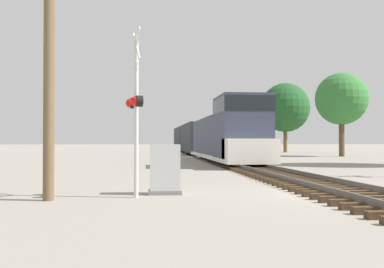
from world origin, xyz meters
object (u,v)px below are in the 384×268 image
object	(u,v)px
relay_cabinet	(165,170)
tree_mid_background	(341,99)
crossing_signal_near	(135,105)
tree_deep_background	(285,108)
utility_pole	(49,27)
freight_train	(201,138)

from	to	relation	value
relay_cabinet	tree_mid_background	xyz separation A→B (m)	(18.88, 30.09, 5.04)
crossing_signal_near	tree_deep_background	xyz separation A→B (m)	(19.25, 47.67, 3.60)
relay_cabinet	utility_pole	distance (m)	4.99
relay_cabinet	tree_mid_background	bearing A→B (deg)	57.90
relay_cabinet	tree_deep_background	distance (m)	50.73
crossing_signal_near	tree_mid_background	world-z (taller)	tree_mid_background
freight_train	tree_mid_background	bearing A→B (deg)	-11.85
utility_pole	freight_train	bearing A→B (deg)	76.59
freight_train	utility_pole	bearing A→B (deg)	-103.41
relay_cabinet	tree_deep_background	xyz separation A→B (m)	(18.42, 46.95, 5.42)
crossing_signal_near	relay_cabinet	distance (m)	2.12
crossing_signal_near	utility_pole	bearing A→B (deg)	-93.62
freight_train	tree_mid_background	world-z (taller)	tree_mid_background
tree_mid_background	tree_deep_background	size ratio (longest dim) A/B	0.88
crossing_signal_near	tree_deep_background	distance (m)	51.54
crossing_signal_near	freight_train	bearing A→B (deg)	157.15
crossing_signal_near	utility_pole	size ratio (longest dim) A/B	0.52
utility_pole	tree_mid_background	size ratio (longest dim) A/B	1.04
tree_mid_background	tree_deep_background	world-z (taller)	tree_deep_background
freight_train	relay_cabinet	size ratio (longest dim) A/B	33.14
tree_mid_background	tree_deep_background	distance (m)	16.87
tree_mid_background	utility_pole	bearing A→B (deg)	-125.13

